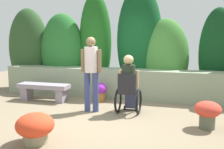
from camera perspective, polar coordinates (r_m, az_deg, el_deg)
The scene contains 9 objects.
ground_plane at distance 6.02m, azimuth -1.86°, elevation -8.71°, with size 13.59×13.59×0.00m, color #7F6F57.
stone_retaining_wall at distance 7.59m, azimuth 2.14°, elevation -1.91°, with size 6.98×0.60×0.82m, color gray.
hedge_backdrop at distance 8.11m, azimuth 2.76°, elevation 5.63°, with size 8.07×1.08×3.20m.
stone_bench at distance 7.51m, azimuth -14.20°, elevation -3.09°, with size 1.41×0.41×0.46m.
person_in_wheelchair at distance 6.11m, azimuth 3.55°, elevation -2.45°, with size 0.53×0.66×1.33m.
person_standing_companion at distance 6.18m, azimuth -4.42°, elevation 1.18°, with size 0.49×0.30×1.72m.
flower_pot_purple_near at distance 4.68m, azimuth -15.91°, elevation -10.63°, with size 0.63×0.63×0.51m.
flower_pot_terracotta_by_wall at distance 7.20m, azimuth -2.54°, elevation -3.47°, with size 0.36×0.36×0.50m.
flower_pot_small_foreground at distance 5.46m, azimuth 19.52°, elevation -7.48°, with size 0.50×0.50×0.53m.
Camera 1 is at (1.73, -5.48, 1.78)m, focal length 43.35 mm.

